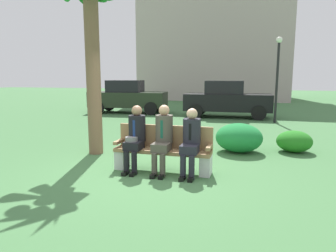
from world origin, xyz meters
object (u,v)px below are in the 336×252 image
object	(u,v)px
park_bench	(163,150)
shrub_mid_lawn	(239,138)
shrub_near_bench	(294,141)
seated_man_middle	(163,135)
building_backdrop	(218,27)
palm_tree_tall	(91,12)
seated_man_right	(191,138)
parked_car_far	(227,99)
seated_man_left	(135,135)
street_lamp	(278,71)
parked_car_near	(128,97)

from	to	relation	value
park_bench	shrub_mid_lawn	distance (m)	2.41
park_bench	shrub_near_bench	world-z (taller)	park_bench
park_bench	seated_man_middle	distance (m)	0.34
shrub_mid_lawn	building_backdrop	size ratio (longest dim) A/B	0.09
palm_tree_tall	seated_man_middle	bearing A→B (deg)	-26.92
shrub_mid_lawn	seated_man_right	bearing A→B (deg)	-110.61
shrub_mid_lawn	parked_car_far	xyz separation A→B (m)	(-0.90, 6.65, 0.48)
seated_man_right	shrub_mid_lawn	size ratio (longest dim) A/B	1.10
palm_tree_tall	seated_man_left	bearing A→B (deg)	-35.42
shrub_near_bench	street_lamp	xyz separation A→B (m)	(-0.17, 5.05, 1.83)
shrub_mid_lawn	shrub_near_bench	bearing A→B (deg)	15.54
park_bench	street_lamp	bearing A→B (deg)	71.10
seated_man_middle	shrub_mid_lawn	xyz separation A→B (m)	(1.35, 2.11, -0.38)
seated_man_middle	street_lamp	world-z (taller)	street_lamp
street_lamp	building_backdrop	distance (m)	15.78
parked_car_far	street_lamp	distance (m)	2.71
seated_man_left	palm_tree_tall	world-z (taller)	palm_tree_tall
seated_man_middle	parked_car_near	size ratio (longest dim) A/B	0.33
parked_car_near	parked_car_far	world-z (taller)	same
seated_man_left	seated_man_middle	xyz separation A→B (m)	(0.57, 0.01, 0.02)
seated_man_left	seated_man_middle	world-z (taller)	seated_man_middle
parked_car_near	street_lamp	distance (m)	7.46
seated_man_left	shrub_near_bench	xyz separation A→B (m)	(3.25, 2.48, -0.45)
park_bench	street_lamp	size ratio (longest dim) A/B	0.57
palm_tree_tall	street_lamp	bearing A→B (deg)	55.06
park_bench	palm_tree_tall	distance (m)	3.65
street_lamp	seated_man_right	bearing A→B (deg)	-104.55
park_bench	seated_man_middle	bearing A→B (deg)	-76.78
seated_man_middle	palm_tree_tall	world-z (taller)	palm_tree_tall
parked_car_near	street_lamp	size ratio (longest dim) A/B	1.19
seated_man_right	parked_car_far	bearing A→B (deg)	90.68
parked_car_far	parked_car_near	bearing A→B (deg)	175.44
shrub_near_bench	building_backdrop	xyz separation A→B (m)	(-4.37, 19.72, 5.86)
park_bench	shrub_near_bench	distance (m)	3.59
shrub_mid_lawn	parked_car_near	distance (m)	9.29
seated_man_right	parked_car_far	world-z (taller)	parked_car_far
palm_tree_tall	parked_car_far	bearing A→B (deg)	72.21
park_bench	seated_man_left	xyz separation A→B (m)	(-0.54, -0.13, 0.30)
seated_man_right	shrub_mid_lawn	distance (m)	2.28
parked_car_near	parked_car_far	bearing A→B (deg)	-4.56
seated_man_left	palm_tree_tall	xyz separation A→B (m)	(-1.46, 1.04, 2.62)
street_lamp	building_backdrop	world-z (taller)	building_backdrop
park_bench	seated_man_left	distance (m)	0.63
seated_man_left	shrub_mid_lawn	distance (m)	2.88
shrub_near_bench	seated_man_left	bearing A→B (deg)	-142.59
park_bench	palm_tree_tall	bearing A→B (deg)	155.60
shrub_mid_lawn	street_lamp	xyz separation A→B (m)	(1.16, 5.42, 1.74)
palm_tree_tall	shrub_mid_lawn	world-z (taller)	palm_tree_tall
seated_man_middle	shrub_mid_lawn	size ratio (longest dim) A/B	1.15
palm_tree_tall	shrub_near_bench	world-z (taller)	palm_tree_tall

